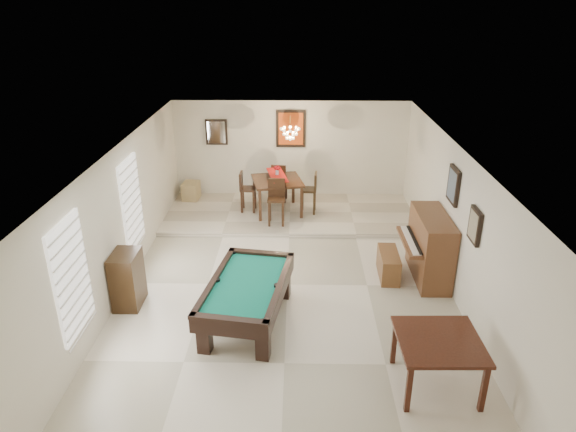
{
  "coord_description": "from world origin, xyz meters",
  "views": [
    {
      "loc": [
        0.17,
        -8.36,
        5.02
      ],
      "look_at": [
        0.0,
        0.6,
        1.15
      ],
      "focal_mm": 32.0,
      "sensor_mm": 36.0,
      "label": 1
    }
  ],
  "objects_px": {
    "pool_table": "(247,303)",
    "dining_chair_north": "(280,182)",
    "square_table": "(436,363)",
    "corner_bench": "(191,191)",
    "dining_chair_south": "(276,203)",
    "dining_chair_west": "(248,192)",
    "dining_table": "(277,193)",
    "flower_vase": "(277,170)",
    "upright_piano": "(422,247)",
    "apothecary_chest": "(127,279)",
    "chandelier": "(290,129)",
    "piano_bench": "(388,265)",
    "dining_chair_east": "(308,193)"
  },
  "relations": [
    {
      "from": "dining_chair_west",
      "to": "flower_vase",
      "type": "bearing_deg",
      "value": -91.29
    },
    {
      "from": "flower_vase",
      "to": "corner_bench",
      "type": "height_order",
      "value": "flower_vase"
    },
    {
      "from": "dining_chair_east",
      "to": "corner_bench",
      "type": "bearing_deg",
      "value": -101.08
    },
    {
      "from": "dining_chair_west",
      "to": "chandelier",
      "type": "relative_size",
      "value": 1.64
    },
    {
      "from": "apothecary_chest",
      "to": "corner_bench",
      "type": "distance_m",
      "value": 4.79
    },
    {
      "from": "upright_piano",
      "to": "dining_table",
      "type": "height_order",
      "value": "upright_piano"
    },
    {
      "from": "flower_vase",
      "to": "chandelier",
      "type": "distance_m",
      "value": 1.07
    },
    {
      "from": "piano_bench",
      "to": "dining_chair_west",
      "type": "xyz_separation_m",
      "value": [
        -2.96,
        2.95,
        0.36
      ]
    },
    {
      "from": "flower_vase",
      "to": "square_table",
      "type": "bearing_deg",
      "value": -67.93
    },
    {
      "from": "square_table",
      "to": "corner_bench",
      "type": "relative_size",
      "value": 2.26
    },
    {
      "from": "pool_table",
      "to": "dining_chair_east",
      "type": "bearing_deg",
      "value": 85.31
    },
    {
      "from": "piano_bench",
      "to": "flower_vase",
      "type": "relative_size",
      "value": 3.77
    },
    {
      "from": "dining_chair_south",
      "to": "chandelier",
      "type": "height_order",
      "value": "chandelier"
    },
    {
      "from": "dining_chair_north",
      "to": "chandelier",
      "type": "height_order",
      "value": "chandelier"
    },
    {
      "from": "dining_chair_west",
      "to": "dining_chair_east",
      "type": "height_order",
      "value": "dining_chair_east"
    },
    {
      "from": "flower_vase",
      "to": "dining_chair_north",
      "type": "xyz_separation_m",
      "value": [
        0.03,
        0.74,
        -0.56
      ]
    },
    {
      "from": "flower_vase",
      "to": "apothecary_chest",
      "type": "bearing_deg",
      "value": -121.62
    },
    {
      "from": "dining_chair_west",
      "to": "corner_bench",
      "type": "xyz_separation_m",
      "value": [
        -1.56,
        0.77,
        -0.27
      ]
    },
    {
      "from": "pool_table",
      "to": "dining_chair_north",
      "type": "relative_size",
      "value": 2.18
    },
    {
      "from": "piano_bench",
      "to": "square_table",
      "type": "bearing_deg",
      "value": -86.98
    },
    {
      "from": "pool_table",
      "to": "chandelier",
      "type": "distance_m",
      "value": 4.81
    },
    {
      "from": "apothecary_chest",
      "to": "dining_chair_east",
      "type": "distance_m",
      "value": 5.08
    },
    {
      "from": "square_table",
      "to": "chandelier",
      "type": "relative_size",
      "value": 1.86
    },
    {
      "from": "dining_table",
      "to": "dining_chair_east",
      "type": "height_order",
      "value": "dining_chair_east"
    },
    {
      "from": "dining_chair_east",
      "to": "upright_piano",
      "type": "bearing_deg",
      "value": 40.66
    },
    {
      "from": "dining_table",
      "to": "corner_bench",
      "type": "height_order",
      "value": "dining_table"
    },
    {
      "from": "apothecary_chest",
      "to": "dining_chair_north",
      "type": "relative_size",
      "value": 0.99
    },
    {
      "from": "upright_piano",
      "to": "apothecary_chest",
      "type": "bearing_deg",
      "value": -168.68
    },
    {
      "from": "piano_bench",
      "to": "chandelier",
      "type": "relative_size",
      "value": 1.5
    },
    {
      "from": "piano_bench",
      "to": "chandelier",
      "type": "height_order",
      "value": "chandelier"
    },
    {
      "from": "pool_table",
      "to": "dining_table",
      "type": "distance_m",
      "value": 4.49
    },
    {
      "from": "dining_table",
      "to": "dining_chair_south",
      "type": "distance_m",
      "value": 0.74
    },
    {
      "from": "dining_chair_west",
      "to": "pool_table",
      "type": "bearing_deg",
      "value": -173.35
    },
    {
      "from": "dining_chair_east",
      "to": "dining_chair_north",
      "type": "bearing_deg",
      "value": -132.64
    },
    {
      "from": "upright_piano",
      "to": "corner_bench",
      "type": "xyz_separation_m",
      "value": [
        -5.14,
        3.72,
        -0.3
      ]
    },
    {
      "from": "dining_chair_north",
      "to": "chandelier",
      "type": "xyz_separation_m",
      "value": [
        0.28,
        -0.81,
        1.58
      ]
    },
    {
      "from": "dining_chair_south",
      "to": "dining_chair_west",
      "type": "relative_size",
      "value": 1.07
    },
    {
      "from": "apothecary_chest",
      "to": "dining_table",
      "type": "xyz_separation_m",
      "value": [
        2.45,
        3.98,
        0.09
      ]
    },
    {
      "from": "square_table",
      "to": "piano_bench",
      "type": "relative_size",
      "value": 1.24
    },
    {
      "from": "upright_piano",
      "to": "piano_bench",
      "type": "bearing_deg",
      "value": 179.85
    },
    {
      "from": "corner_bench",
      "to": "flower_vase",
      "type": "bearing_deg",
      "value": -19.41
    },
    {
      "from": "square_table",
      "to": "corner_bench",
      "type": "distance_m",
      "value": 8.21
    },
    {
      "from": "dining_chair_north",
      "to": "dining_chair_west",
      "type": "height_order",
      "value": "dining_chair_north"
    },
    {
      "from": "upright_piano",
      "to": "flower_vase",
      "type": "xyz_separation_m",
      "value": [
        -2.86,
        2.92,
        0.54
      ]
    },
    {
      "from": "dining_chair_south",
      "to": "dining_chair_north",
      "type": "relative_size",
      "value": 1.05
    },
    {
      "from": "upright_piano",
      "to": "corner_bench",
      "type": "bearing_deg",
      "value": 144.09
    },
    {
      "from": "apothecary_chest",
      "to": "dining_chair_south",
      "type": "relative_size",
      "value": 0.95
    },
    {
      "from": "pool_table",
      "to": "dining_chair_south",
      "type": "height_order",
      "value": "dining_chair_south"
    },
    {
      "from": "dining_chair_west",
      "to": "chandelier",
      "type": "bearing_deg",
      "value": -94.63
    },
    {
      "from": "flower_vase",
      "to": "dining_chair_east",
      "type": "xyz_separation_m",
      "value": [
        0.75,
        -0.04,
        -0.55
      ]
    }
  ]
}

